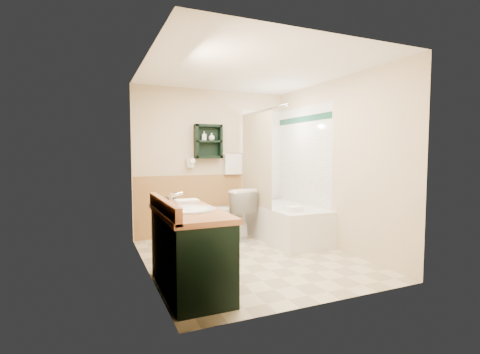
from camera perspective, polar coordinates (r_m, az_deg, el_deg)
name	(u,v)px	position (r m, az deg, el deg)	size (l,w,h in m)	color
floor	(250,258)	(4.63, 1.73, -13.14)	(3.00, 3.00, 0.00)	beige
back_wall	(212,163)	(5.84, -4.61, 2.37)	(2.60, 0.04, 2.40)	beige
left_wall	(144,167)	(4.05, -15.40, 1.52)	(0.04, 3.00, 2.40)	beige
right_wall	(334,164)	(5.13, 15.22, 2.02)	(0.04, 3.00, 2.40)	beige
ceiling	(251,68)	(4.55, 1.80, 17.40)	(2.60, 3.00, 0.04)	white
wainscot_left	(149,229)	(4.14, -14.74, -8.19)	(2.98, 2.98, 1.00)	tan
wainscot_back	(213,204)	(5.87, -4.46, -4.49)	(2.58, 2.58, 1.00)	tan
mirror_frame	(157,139)	(3.51, -13.41, 6.09)	(1.30, 1.30, 1.00)	brown
mirror_glass	(158,139)	(3.51, -13.33, 6.09)	(1.20, 1.20, 0.90)	white
tile_right	(302,172)	(5.72, 10.18, 0.78)	(1.50, 1.50, 2.10)	white
tile_back	(267,170)	(6.21, 4.51, 1.08)	(0.95, 0.95, 2.10)	white
tile_accent	(302,119)	(5.73, 10.21, 9.29)	(1.50, 1.50, 0.10)	#134332
wall_shelf	(208,141)	(5.70, -5.21, 5.84)	(0.45, 0.15, 0.55)	black
hair_dryer	(190,163)	(5.64, -8.17, 2.28)	(0.10, 0.24, 0.18)	white
towel_bar	(233,154)	(5.89, -1.17, 3.85)	(0.40, 0.06, 0.40)	silver
curtain_rod	(261,111)	(5.37, 3.52, 10.78)	(0.03, 0.03, 1.60)	silver
shower_curtain	(256,166)	(5.49, 2.65, 1.75)	(1.05, 1.05, 1.70)	#BAB18D
vanity	(190,250)	(3.55, -8.21, -11.80)	(0.59, 1.26, 0.80)	black
bathtub	(286,223)	(5.54, 7.62, -7.49)	(0.79, 1.50, 0.53)	white
toilet	(231,213)	(5.56, -1.52, -6.00)	(0.46, 0.82, 0.80)	white
counter_towel	(187,201)	(3.95, -8.71, -3.98)	(0.25, 0.20, 0.04)	silver
vanity_book	(157,190)	(4.20, -13.39, -2.17)	(0.18, 0.02, 0.24)	black
tub_towel	(294,209)	(5.04, 8.92, -5.18)	(0.22, 0.18, 0.07)	silver
soap_bottle_a	(204,138)	(5.67, -5.90, 6.34)	(0.07, 0.15, 0.07)	white
soap_bottle_b	(212,137)	(5.71, -4.68, 6.48)	(0.10, 0.12, 0.10)	white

